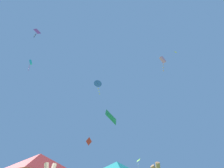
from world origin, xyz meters
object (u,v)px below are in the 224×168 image
kite_green_diamond (112,116)px  kite_cyan_box (31,63)px  kite_blue_delta (98,84)px  kite_yellow_delta (176,52)px  kite_lime_diamond (138,161)px  kite_pink_box (163,60)px  kite_purple_diamond (37,32)px  canopy_tent_red (39,163)px  kite_red_diamond (89,142)px

kite_green_diamond → kite_cyan_box: (-16.14, 15.63, 18.27)m
kite_blue_delta → kite_cyan_box: bearing=146.6°
kite_green_diamond → kite_yellow_delta: size_ratio=1.76×
kite_lime_diamond → kite_pink_box: size_ratio=0.61×
kite_purple_diamond → kite_yellow_delta: size_ratio=2.99×
kite_lime_diamond → kite_green_diamond: (-7.54, -19.36, 0.55)m
kite_cyan_box → kite_purple_diamond: bearing=-68.3°
canopy_tent_red → kite_blue_delta: 14.26m
canopy_tent_red → kite_red_diamond: (2.81, 20.94, 6.71)m
kite_purple_diamond → kite_yellow_delta: bearing=6.6°
kite_purple_diamond → kite_green_diamond: (12.79, -7.21, -18.74)m
kite_lime_diamond → kite_red_diamond: size_ratio=1.62×
kite_blue_delta → kite_red_diamond: size_ratio=2.00×
kite_yellow_delta → kite_purple_diamond: bearing=-173.4°
kite_yellow_delta → kite_cyan_box: bearing=170.8°
kite_cyan_box → kite_red_diamond: 21.34m
kite_red_diamond → kite_green_diamond: bearing=-83.8°
kite_cyan_box → kite_pink_box: (26.20, -8.80, -4.17)m
kite_lime_diamond → kite_yellow_delta: (8.18, -8.87, 21.05)m
kite_lime_diamond → kite_blue_delta: (-8.82, -13.52, 7.90)m
kite_yellow_delta → kite_green_diamond: bearing=-146.3°
kite_blue_delta → kite_lime_diamond: bearing=56.9°
canopy_tent_red → kite_cyan_box: (-11.26, 17.49, 22.37)m
canopy_tent_red → kite_green_diamond: size_ratio=2.45×
canopy_tent_red → kite_lime_diamond: bearing=59.7°
kite_purple_diamond → kite_green_diamond: kite_purple_diamond is taller
kite_green_diamond → kite_cyan_box: 28.96m
canopy_tent_red → kite_pink_box: (14.93, 8.69, 18.20)m
canopy_tent_red → kite_yellow_delta: (20.60, 12.36, 24.60)m
kite_cyan_box → kite_lime_diamond: bearing=9.0°
kite_lime_diamond → kite_pink_box: bearing=-78.7°
kite_lime_diamond → kite_blue_delta: 17.97m
canopy_tent_red → kite_green_diamond: bearing=20.9°
canopy_tent_red → kite_red_diamond: kite_red_diamond is taller
kite_lime_diamond → kite_purple_diamond: kite_purple_diamond is taller
kite_green_diamond → kite_yellow_delta: 27.89m
kite_purple_diamond → kite_cyan_box: (-3.35, 8.42, -0.47)m
kite_lime_diamond → kite_cyan_box: bearing=-171.0°
kite_blue_delta → kite_green_diamond: bearing=-77.6°
kite_red_diamond → kite_blue_delta: bearing=-86.6°
kite_pink_box → kite_yellow_delta: (5.67, 3.66, 6.40)m
kite_yellow_delta → kite_lime_diamond: bearing=132.7°
kite_green_diamond → kite_pink_box: size_ratio=0.49×
kite_purple_diamond → kite_blue_delta: size_ratio=1.10×
kite_pink_box → kite_green_diamond: bearing=-145.8°
kite_cyan_box → kite_green_diamond: bearing=-44.1°
kite_purple_diamond → kite_cyan_box: kite_purple_diamond is taller
kite_purple_diamond → canopy_tent_red: bearing=-48.9°
canopy_tent_red → kite_lime_diamond: kite_lime_diamond is taller
kite_pink_box → kite_yellow_delta: size_ratio=3.62×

